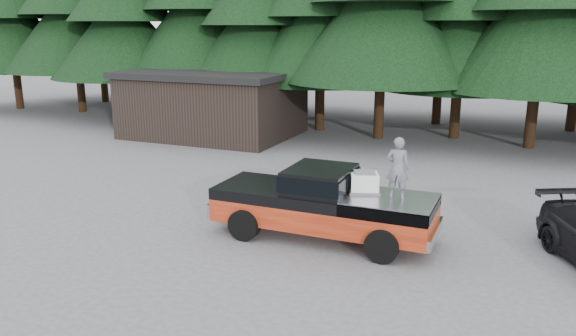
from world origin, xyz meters
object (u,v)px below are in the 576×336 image
at_px(pickup_truck, 323,214).
at_px(utility_building, 214,103).
at_px(air_compressor, 364,183).
at_px(man_on_bed, 398,168).

distance_m(pickup_truck, utility_building, 15.24).
relative_size(air_compressor, utility_building, 0.08).
bearing_deg(man_on_bed, utility_building, -47.83).
xyz_separation_m(man_on_bed, utility_building, (-11.96, 11.37, -0.45)).
bearing_deg(pickup_truck, utility_building, 131.31).
height_order(pickup_truck, utility_building, utility_building).
xyz_separation_m(pickup_truck, man_on_bed, (1.92, 0.05, 1.45)).
bearing_deg(utility_building, man_on_bed, -43.55).
bearing_deg(air_compressor, utility_building, 113.70).
bearing_deg(air_compressor, man_on_bed, -32.84).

